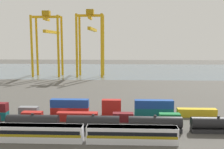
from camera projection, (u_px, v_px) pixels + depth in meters
name	position (u px, v px, depth m)	size (l,w,h in m)	color
ground_plane	(84.00, 91.00, 121.36)	(420.00, 420.00, 0.00)	#4C4944
harbour_water	(101.00, 70.00, 211.99)	(400.00, 110.00, 0.01)	slate
passenger_train	(38.00, 132.00, 60.58)	(65.08, 3.14, 3.90)	silver
freight_tank_row	(93.00, 123.00, 67.76)	(78.68, 2.97, 4.43)	#232326
shipping_container_4	(32.00, 116.00, 76.88)	(6.04, 2.44, 2.60)	#AD211C
shipping_container_5	(77.00, 117.00, 76.28)	(12.10, 2.44, 2.60)	#AD211C
shipping_container_6	(123.00, 117.00, 75.68)	(6.04, 2.44, 2.60)	maroon
shipping_container_7	(170.00, 118.00, 75.08)	(6.04, 2.44, 2.60)	#197538
shipping_container_10	(29.00, 111.00, 82.76)	(6.04, 2.44, 2.60)	slate
shipping_container_11	(70.00, 111.00, 82.17)	(12.10, 2.44, 2.60)	#AD211C
shipping_container_12	(70.00, 103.00, 81.84)	(12.10, 2.44, 2.60)	#1C4299
shipping_container_13	(111.00, 112.00, 81.58)	(6.04, 2.44, 2.60)	#AD211C
shipping_container_14	(111.00, 104.00, 81.25)	(6.04, 2.44, 2.60)	#AD211C
shipping_container_15	(154.00, 112.00, 80.99)	(12.10, 2.44, 2.60)	#146066
shipping_container_16	(154.00, 104.00, 80.66)	(12.10, 2.44, 2.60)	#1C4299
shipping_container_17	(197.00, 113.00, 80.40)	(12.10, 2.44, 2.60)	gold
gantry_crane_west	(48.00, 37.00, 175.23)	(19.18, 37.35, 43.63)	gold
gantry_crane_central	(91.00, 36.00, 174.31)	(17.87, 41.00, 44.36)	gold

